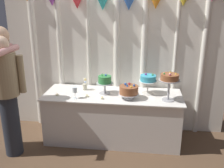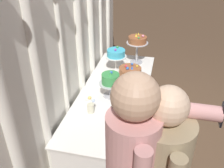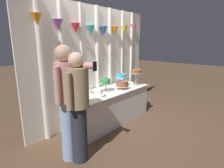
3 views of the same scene
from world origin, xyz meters
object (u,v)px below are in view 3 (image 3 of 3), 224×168
Objects in this scene: tealight_far_left at (87,100)px; tealight_near_left at (104,95)px; cake_display_leftmost at (106,82)px; tealight_near_right at (114,93)px; cake_display_midright at (122,77)px; cake_table at (110,106)px; cake_display_midleft at (122,84)px; guest_man_dark_suit at (78,104)px; guest_girl_blue_dress at (66,97)px; wine_glass at (101,92)px; cake_display_rightmost at (136,72)px; flower_vase at (91,90)px.

tealight_near_left is (0.44, -0.00, 0.00)m from tealight_far_left.
tealight_near_right is (-0.00, -0.22, -0.18)m from cake_display_leftmost.
cake_table is at bearing -169.79° from cake_display_midright.
cake_display_midleft is 1.62m from guest_man_dark_suit.
cake_display_leftmost is at bearing 88.86° from tealight_near_right.
guest_man_dark_suit is at bearing -60.27° from guest_girl_blue_dress.
wine_glass is (-0.50, -0.22, 0.48)m from cake_table.
guest_girl_blue_dress is at bearing -170.44° from cake_display_midleft.
tealight_near_right reaches higher than cake_table.
guest_girl_blue_dress reaches higher than guest_man_dark_suit.
cake_display_leftmost is at bearing 170.21° from cake_display_rightmost.
wine_glass is (-1.29, -0.08, -0.19)m from cake_display_rightmost.
cake_table is at bearing 10.84° from tealight_far_left.
wine_glass is 0.40m from tealight_near_right.
cake_table is 46.46× the size of tealight_near_right.
cake_display_midright is 6.18× the size of tealight_near_left.
cake_display_midright is at bearing 10.21° from cake_table.
cake_display_rightmost is at bearing -9.79° from cake_display_leftmost.
cake_display_midright is (0.51, 0.09, 0.58)m from cake_table.
cake_display_midleft is 1.04m from tealight_far_left.
cake_display_leftmost is 1.10× the size of cake_display_midleft.
cake_table is at bearing 23.74° from tealight_near_left.
cake_table is 6.47× the size of cake_display_midright.
cake_display_midright is 0.18× the size of guest_girl_blue_dress.
guest_girl_blue_dress is at bearing -168.13° from wine_glass.
tealight_far_left is 1.19× the size of tealight_near_right.
tealight_far_left is 0.03× the size of guest_girl_blue_dress.
wine_glass is 3.69× the size of tealight_near_right.
wine_glass is at bearing -156.04° from cake_table.
guest_man_dark_suit is at bearing -157.54° from wine_glass.
cake_table is 6.35× the size of cake_display_leftmost.
flower_vase is at bearing 30.10° from guest_girl_blue_dress.
cake_display_midleft is (0.24, -0.14, 0.48)m from cake_table.
cake_display_midleft is 0.17× the size of guest_girl_blue_dress.
cake_display_rightmost reaches higher than cake_display_leftmost.
tealight_near_left is 0.23m from tealight_near_right.
tealight_near_left is 1.06m from guest_man_dark_suit.
cake_display_rightmost is (0.54, -0.00, 0.19)m from cake_display_midleft.
wine_glass is at bearing -14.11° from tealight_far_left.
guest_girl_blue_dress is at bearing 119.73° from guest_man_dark_suit.
cake_display_leftmost reaches higher than tealight_near_right.
wine_glass is 0.09× the size of guest_girl_blue_dress.
cake_display_rightmost is at bearing 0.45° from tealight_far_left.
guest_man_dark_suit reaches higher than cake_display_leftmost.
guest_man_dark_suit is 0.94× the size of guest_girl_blue_dress.
cake_display_midright is 1.95× the size of wine_glass.
tealight_near_right is (-0.91, -0.07, -0.29)m from cake_display_rightmost.
flower_vase is (-0.69, 0.28, -0.05)m from cake_display_midleft.
cake_display_midleft reaches higher than flower_vase.
cake_display_leftmost is 0.37m from flower_vase.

